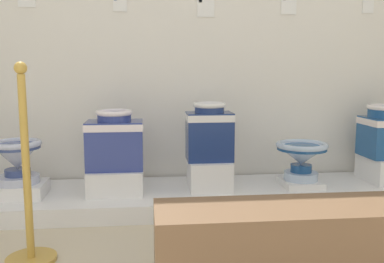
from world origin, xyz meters
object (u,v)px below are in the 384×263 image
(plinth_block_tall_cobalt, at_px, (300,183))
(info_placard_third, at_px, (206,7))
(antique_toilet_rightmost, at_px, (17,157))
(antique_toilet_tall_cobalt, at_px, (302,155))
(plinth_block_leftmost, at_px, (116,180))
(museum_bench, at_px, (287,249))
(plinth_block_slender_white, at_px, (209,174))
(info_placard_second, at_px, (120,4))
(info_placard_fourth, at_px, (289,5))
(plinth_block_rightmost, at_px, (19,190))
(antique_toilet_leftmost, at_px, (115,139))
(antique_toilet_slender_white, at_px, (209,131))
(plinth_block_pale_glazed, at_px, (384,169))
(stanchion_post_near_left, at_px, (28,205))
(info_placard_fifth, at_px, (368,4))

(plinth_block_tall_cobalt, bearing_deg, info_placard_third, 149.38)
(antique_toilet_rightmost, relative_size, antique_toilet_tall_cobalt, 0.88)
(plinth_block_leftmost, relative_size, museum_bench, 0.33)
(plinth_block_slender_white, xyz_separation_m, info_placard_second, (-0.65, 0.39, 1.28))
(plinth_block_slender_white, distance_m, info_placard_fourth, 1.52)
(plinth_block_rightmost, distance_m, info_placard_second, 1.58)
(antique_toilet_leftmost, bearing_deg, antique_toilet_slender_white, 2.05)
(museum_bench, bearing_deg, plinth_block_pale_glazed, 47.40)
(plinth_block_pale_glazed, bearing_deg, stanchion_post_near_left, -159.63)
(plinth_block_tall_cobalt, bearing_deg, stanchion_post_near_left, -154.38)
(plinth_block_pale_glazed, distance_m, info_placard_fifth, 1.36)
(plinth_block_leftmost, xyz_separation_m, info_placard_fourth, (1.38, 0.41, 1.31))
(plinth_block_tall_cobalt, height_order, stanchion_post_near_left, stanchion_post_near_left)
(plinth_block_slender_white, bearing_deg, plinth_block_pale_glazed, 2.22)
(plinth_block_rightmost, relative_size, info_placard_fourth, 2.38)
(antique_toilet_slender_white, distance_m, info_placard_second, 1.22)
(plinth_block_pale_glazed, height_order, info_placard_second, info_placard_second)
(plinth_block_leftmost, distance_m, plinth_block_tall_cobalt, 1.39)
(antique_toilet_tall_cobalt, xyz_separation_m, info_placard_fourth, (-0.00, 0.40, 1.16))
(antique_toilet_slender_white, height_order, museum_bench, antique_toilet_slender_white)
(plinth_block_tall_cobalt, height_order, info_placard_fifth, info_placard_fifth)
(plinth_block_rightmost, xyz_separation_m, stanchion_post_near_left, (0.28, -0.80, 0.14))
(antique_toilet_tall_cobalt, xyz_separation_m, info_placard_fifth, (0.67, 0.40, 1.18))
(plinth_block_slender_white, xyz_separation_m, museum_bench, (0.17, -1.30, -0.03))
(info_placard_fifth, bearing_deg, antique_toilet_slender_white, -164.30)
(stanchion_post_near_left, bearing_deg, info_placard_fifth, 27.13)
(plinth_block_pale_glazed, bearing_deg, info_placard_third, 166.57)
(info_placard_third, height_order, info_placard_fifth, info_placard_fifth)
(plinth_block_rightmost, height_order, antique_toilet_tall_cobalt, antique_toilet_tall_cobalt)
(antique_toilet_rightmost, height_order, plinth_block_tall_cobalt, antique_toilet_rightmost)
(info_placard_third, relative_size, info_placard_fifth, 1.02)
(plinth_block_rightmost, height_order, info_placard_fifth, info_placard_fifth)
(plinth_block_slender_white, distance_m, info_placard_second, 1.49)
(antique_toilet_tall_cobalt, bearing_deg, plinth_block_rightmost, -178.54)
(plinth_block_rightmost, xyz_separation_m, plinth_block_slender_white, (1.35, 0.07, 0.06))
(antique_toilet_leftmost, distance_m, info_placard_third, 1.28)
(antique_toilet_rightmost, bearing_deg, info_placard_third, 18.30)
(museum_bench, bearing_deg, plinth_block_rightmost, 141.06)
(antique_toilet_rightmost, bearing_deg, antique_toilet_tall_cobalt, 1.46)
(plinth_block_slender_white, xyz_separation_m, plinth_block_tall_cobalt, (0.70, -0.02, -0.08))
(antique_toilet_rightmost, relative_size, plinth_block_slender_white, 0.93)
(info_placard_fifth, bearing_deg, info_placard_fourth, 180.00)
(info_placard_second, height_order, museum_bench, info_placard_second)
(plinth_block_slender_white, relative_size, plinth_block_pale_glazed, 0.94)
(antique_toilet_slender_white, xyz_separation_m, info_placard_fifth, (1.37, 0.39, 0.98))
(plinth_block_slender_white, bearing_deg, info_placard_second, 149.32)
(plinth_block_tall_cobalt, xyz_separation_m, stanchion_post_near_left, (-1.77, -0.85, 0.16))
(info_placard_fourth, bearing_deg, antique_toilet_rightmost, -167.50)
(plinth_block_leftmost, xyz_separation_m, plinth_block_pale_glazed, (2.09, 0.08, 0.01))
(antique_toilet_rightmost, distance_m, plinth_block_slender_white, 1.37)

